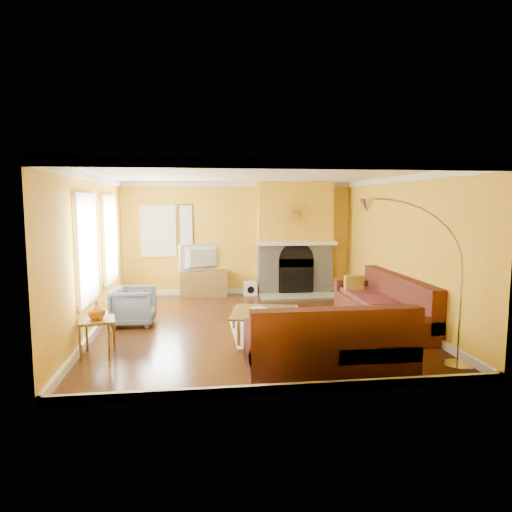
{
  "coord_description": "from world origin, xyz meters",
  "views": [
    {
      "loc": [
        -0.98,
        -7.98,
        2.22
      ],
      "look_at": [
        0.1,
        0.4,
        1.22
      ],
      "focal_mm": 32.0,
      "sensor_mm": 36.0,
      "label": 1
    }
  ],
  "objects": [
    {
      "name": "floor",
      "position": [
        0.0,
        0.0,
        -0.01
      ],
      "size": [
        5.5,
        6.0,
        0.02
      ],
      "primitive_type": "cube",
      "color": "#502810",
      "rests_on": "ground"
    },
    {
      "name": "wall_art",
      "position": [
        -1.25,
        2.97,
        1.6
      ],
      "size": [
        0.34,
        0.04,
        1.14
      ],
      "primitive_type": "cube",
      "color": "white",
      "rests_on": "wall_back"
    },
    {
      "name": "window_left_far",
      "position": [
        -2.72,
        -0.6,
        1.5
      ],
      "size": [
        0.06,
        1.22,
        1.72
      ],
      "primitive_type": "cube",
      "color": "white",
      "rests_on": "wall_left"
    },
    {
      "name": "side_table",
      "position": [
        -2.44,
        -1.32,
        0.27
      ],
      "size": [
        0.58,
        0.58,
        0.54
      ],
      "primitive_type": null,
      "rotation": [
        0.0,
        0.0,
        0.19
      ],
      "color": "brown",
      "rests_on": "floor"
    },
    {
      "name": "book",
      "position": [
        -0.05,
        -0.56,
        0.44
      ],
      "size": [
        0.28,
        0.31,
        0.02
      ],
      "primitive_type": "imported",
      "rotation": [
        0.0,
        0.0,
        0.5
      ],
      "color": "white",
      "rests_on": "coffee_table"
    },
    {
      "name": "fireplace",
      "position": [
        1.35,
        2.8,
        1.35
      ],
      "size": [
        1.8,
        0.4,
        2.7
      ],
      "primitive_type": null,
      "color": "#9E9C96",
      "rests_on": "floor"
    },
    {
      "name": "media_console",
      "position": [
        -0.86,
        2.76,
        0.3
      ],
      "size": [
        1.1,
        0.49,
        0.6
      ],
      "primitive_type": "cube",
      "color": "brown",
      "rests_on": "floor"
    },
    {
      "name": "crown_molding",
      "position": [
        0.0,
        0.0,
        2.64
      ],
      "size": [
        5.5,
        6.0,
        0.12
      ],
      "primitive_type": null,
      "color": "white",
      "rests_on": "ceiling"
    },
    {
      "name": "coffee_table",
      "position": [
        0.11,
        -0.67,
        0.21
      ],
      "size": [
        1.29,
        1.29,
        0.43
      ],
      "primitive_type": null,
      "rotation": [
        0.0,
        0.0,
        -0.21
      ],
      "color": "white",
      "rests_on": "floor"
    },
    {
      "name": "ceiling",
      "position": [
        0.0,
        0.0,
        2.71
      ],
      "size": [
        5.5,
        6.0,
        0.02
      ],
      "primitive_type": "cube",
      "color": "white",
      "rests_on": "ground"
    },
    {
      "name": "subwoofer",
      "position": [
        0.25,
        2.73,
        0.16
      ],
      "size": [
        0.32,
        0.32,
        0.32
      ],
      "primitive_type": "cube",
      "color": "white",
      "rests_on": "floor"
    },
    {
      "name": "arc_lamp",
      "position": [
        1.85,
        -2.46,
        1.13
      ],
      "size": [
        1.43,
        0.36,
        2.26
      ],
      "primitive_type": null,
      "color": "silver",
      "rests_on": "floor"
    },
    {
      "name": "window_back",
      "position": [
        -1.9,
        2.96,
        1.55
      ],
      "size": [
        0.82,
        0.06,
        1.22
      ],
      "primitive_type": "cube",
      "color": "white",
      "rests_on": "wall_back"
    },
    {
      "name": "wall_right",
      "position": [
        2.76,
        0.0,
        1.35
      ],
      "size": [
        0.02,
        6.0,
        2.7
      ],
      "primitive_type": "cube",
      "color": "yellow",
      "rests_on": "ground"
    },
    {
      "name": "baseboard",
      "position": [
        0.0,
        0.0,
        0.06
      ],
      "size": [
        5.5,
        6.0,
        0.12
      ],
      "primitive_type": null,
      "color": "white",
      "rests_on": "floor"
    },
    {
      "name": "sectional_sofa",
      "position": [
        1.19,
        -0.77,
        0.45
      ],
      "size": [
        3.11,
        3.86,
        0.9
      ],
      "primitive_type": null,
      "color": "#56241B",
      "rests_on": "floor"
    },
    {
      "name": "sunburst",
      "position": [
        1.35,
        2.57,
        1.95
      ],
      "size": [
        0.7,
        0.04,
        0.7
      ],
      "primitive_type": null,
      "color": "olive",
      "rests_on": "fireplace"
    },
    {
      "name": "armchair",
      "position": [
        -2.15,
        0.34,
        0.34
      ],
      "size": [
        0.78,
        0.76,
        0.69
      ],
      "primitive_type": "imported",
      "rotation": [
        0.0,
        0.0,
        1.53
      ],
      "color": "slate",
      "rests_on": "floor"
    },
    {
      "name": "wall_front",
      "position": [
        0.0,
        -3.01,
        1.35
      ],
      "size": [
        5.5,
        0.02,
        2.7
      ],
      "primitive_type": "cube",
      "color": "yellow",
      "rests_on": "ground"
    },
    {
      "name": "hearth",
      "position": [
        1.35,
        2.25,
        0.03
      ],
      "size": [
        1.8,
        0.7,
        0.06
      ],
      "primitive_type": "cube",
      "color": "#9E9C96",
      "rests_on": "floor"
    },
    {
      "name": "mantel",
      "position": [
        1.35,
        2.56,
        1.25
      ],
      "size": [
        1.92,
        0.22,
        0.08
      ],
      "primitive_type": "cube",
      "color": "white",
      "rests_on": "fireplace"
    },
    {
      "name": "tv",
      "position": [
        -0.86,
        2.76,
        0.92
      ],
      "size": [
        1.07,
        0.59,
        0.64
      ],
      "primitive_type": "imported",
      "rotation": [
        0.0,
        0.0,
        3.57
      ],
      "color": "black",
      "rests_on": "media_console"
    },
    {
      "name": "rug",
      "position": [
        0.79,
        -0.44,
        0.01
      ],
      "size": [
        2.4,
        1.8,
        0.02
      ],
      "primitive_type": "cube",
      "color": "beige",
      "rests_on": "floor"
    },
    {
      "name": "window_left_near",
      "position": [
        -2.72,
        1.3,
        1.5
      ],
      "size": [
        0.06,
        1.22,
        1.72
      ],
      "primitive_type": "cube",
      "color": "white",
      "rests_on": "wall_left"
    },
    {
      "name": "wall_left",
      "position": [
        -2.76,
        0.0,
        1.35
      ],
      "size": [
        0.02,
        6.0,
        2.7
      ],
      "primitive_type": "cube",
      "color": "yellow",
      "rests_on": "ground"
    },
    {
      "name": "wall_back",
      "position": [
        0.0,
        3.01,
        1.35
      ],
      "size": [
        5.5,
        0.02,
        2.7
      ],
      "primitive_type": "cube",
      "color": "yellow",
      "rests_on": "ground"
    },
    {
      "name": "vase",
      "position": [
        -2.44,
        -1.32,
        0.67
      ],
      "size": [
        0.33,
        0.33,
        0.26
      ],
      "primitive_type": "imported",
      "rotation": [
        0.0,
        0.0,
        0.38
      ],
      "color": "orange",
      "rests_on": "side_table"
    }
  ]
}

